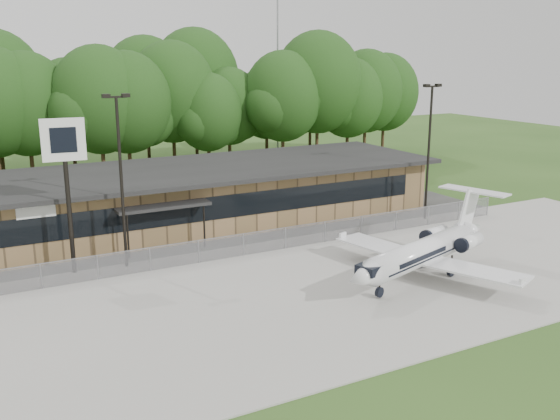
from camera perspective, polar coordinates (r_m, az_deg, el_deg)
ground at (r=26.42m, az=6.84°, el=-14.07°), size 160.00×160.00×0.00m
apron at (r=32.61m, az=-1.30°, el=-8.19°), size 64.00×18.00×0.08m
parking_lot at (r=42.59m, az=-8.35°, el=-2.90°), size 50.00×9.00×0.06m
terminal at (r=46.10m, az=-10.35°, el=1.10°), size 41.00×11.65×4.30m
fence at (r=38.35m, az=-6.07°, el=-3.61°), size 46.00×0.04×1.52m
treeline at (r=62.59m, az=-15.80°, el=9.17°), size 72.00×12.00×15.00m
radio_mast at (r=75.77m, az=-0.22°, el=14.28°), size 0.20×0.20×25.00m
light_pole_mid at (r=37.00m, az=-14.37°, el=3.67°), size 1.55×0.30×10.23m
light_pole_right at (r=47.89m, az=13.48°, el=6.06°), size 1.55×0.30×10.23m
business_jet at (r=36.05m, az=13.17°, el=-3.74°), size 13.03×11.68×4.43m
pole_sign at (r=36.56m, az=-19.09°, el=4.64°), size 2.37×0.50×8.98m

